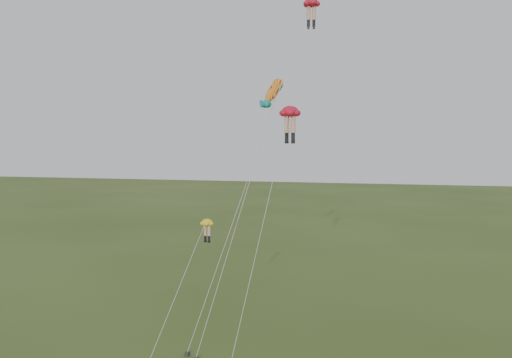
# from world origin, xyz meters

# --- Properties ---
(ground) EXTENTS (300.00, 300.00, 0.00)m
(ground) POSITION_xyz_m (0.00, 0.00, 0.00)
(ground) COLOR #324719
(ground) RESTS_ON ground
(legs_kite_red_high) EXTENTS (6.86, 11.25, 24.25)m
(legs_kite_red_high) POSITION_xyz_m (4.80, 9.65, 23.22)
(legs_kite_red_high) COLOR red
(legs_kite_red_high) RESTS_ON ground
(legs_kite_red_mid) EXTENTS (2.43, 11.19, 16.10)m
(legs_kite_red_mid) POSITION_xyz_m (3.81, 7.45, 15.31)
(legs_kite_red_mid) COLOR red
(legs_kite_red_mid) RESTS_ON ground
(legs_kite_yellow) EXTENTS (2.16, 7.03, 8.23)m
(legs_kite_yellow) POSITION_xyz_m (-1.11, 3.00, 7.51)
(legs_kite_yellow) COLOR yellow
(legs_kite_yellow) RESTS_ON ground
(fish_kite) EXTENTS (3.11, 12.80, 18.69)m
(fish_kite) POSITION_xyz_m (2.00, 9.89, 17.30)
(fish_kite) COLOR yellow
(fish_kite) RESTS_ON ground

